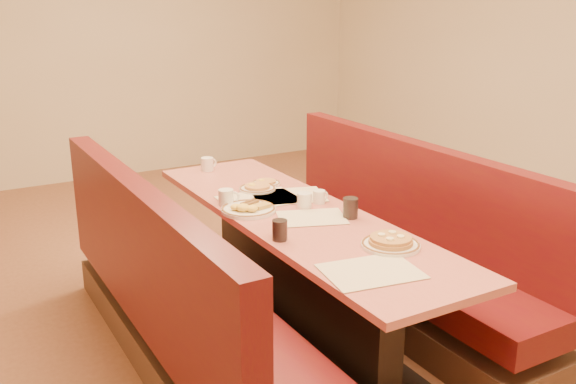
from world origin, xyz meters
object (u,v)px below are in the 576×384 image
coffee_mug_a (319,197)px  coffee_mug_b (227,197)px  diner_table (296,275)px  soda_tumbler_near (280,230)px  coffee_mug_c (305,200)px  booth_right (396,253)px  coffee_mug_d (208,164)px  eggs_plate (248,209)px  soda_tumbler_mid (351,208)px  booth_left (176,306)px  pancake_plate (391,243)px

coffee_mug_a → coffee_mug_b: size_ratio=0.83×
diner_table → soda_tumbler_near: soda_tumbler_near is taller
diner_table → coffee_mug_c: size_ratio=21.91×
booth_right → coffee_mug_d: 1.43m
diner_table → eggs_plate: 0.48m
soda_tumbler_mid → coffee_mug_d: bearing=102.3°
coffee_mug_c → soda_tumbler_mid: (0.13, -0.27, 0.01)m
coffee_mug_c → diner_table: bearing=-167.2°
eggs_plate → coffee_mug_b: size_ratio=2.52×
coffee_mug_a → soda_tumbler_near: bearing=-144.9°
booth_left → eggs_plate: booth_left is taller
booth_left → soda_tumbler_near: bearing=-34.4°
diner_table → booth_left: size_ratio=1.00×
pancake_plate → soda_tumbler_mid: (0.08, 0.45, 0.03)m
eggs_plate → soda_tumbler_mid: soda_tumbler_mid is taller
coffee_mug_a → coffee_mug_d: 1.04m
coffee_mug_b → coffee_mug_a: bearing=-7.7°
eggs_plate → soda_tumbler_mid: 0.58m
diner_table → coffee_mug_d: (-0.07, 1.10, 0.42)m
booth_right → pancake_plate: booth_right is taller
coffee_mug_b → booth_right: bearing=-0.1°
coffee_mug_c → coffee_mug_d: (-0.16, 1.04, 0.00)m
pancake_plate → coffee_mug_b: 1.07m
pancake_plate → coffee_mug_d: (-0.21, 1.76, 0.03)m
coffee_mug_c → soda_tumbler_near: soda_tumbler_near is taller
coffee_mug_b → soda_tumbler_near: bearing=-72.3°
pancake_plate → coffee_mug_d: coffee_mug_d is taller
coffee_mug_d → coffee_mug_a: bearing=-87.4°
booth_right → coffee_mug_a: bearing=169.6°
coffee_mug_a → soda_tumbler_near: size_ratio=0.97×
coffee_mug_a → booth_right: bearing=-14.6°
diner_table → soda_tumbler_near: 0.60m
coffee_mug_c → soda_tumbler_mid: 0.30m
eggs_plate → soda_tumbler_near: soda_tumbler_near is taller
booth_left → booth_right: bearing=0.0°
booth_left → coffee_mug_b: size_ratio=20.34×
booth_right → eggs_plate: size_ratio=8.07×
coffee_mug_d → pancake_plate: bearing=-96.3°
coffee_mug_d → soda_tumbler_near: bearing=-111.6°
booth_left → diner_table: bearing=0.0°
coffee_mug_d → coffee_mug_c: bearing=-94.2°
diner_table → coffee_mug_a: coffee_mug_a is taller
coffee_mug_c → soda_tumbler_near: (-0.37, -0.37, 0.01)m
coffee_mug_a → coffee_mug_b: 0.54m
coffee_mug_a → coffee_mug_d: size_ratio=0.84×
coffee_mug_b → soda_tumbler_mid: soda_tumbler_mid is taller
coffee_mug_a → booth_left: bearing=-178.5°
pancake_plate → coffee_mug_d: 1.77m
pancake_plate → coffee_mug_a: coffee_mug_a is taller
eggs_plate → booth_left: bearing=-162.5°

